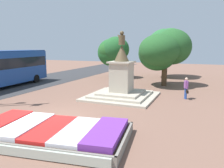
% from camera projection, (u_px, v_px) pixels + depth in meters
% --- Properties ---
extents(ground_plane, '(88.12, 88.12, 0.00)m').
position_uv_depth(ground_plane, '(57.00, 118.00, 12.23)').
color(ground_plane, brown).
extents(flower_planter, '(7.13, 4.53, 0.65)m').
position_uv_depth(flower_planter, '(50.00, 132.00, 9.47)').
color(flower_planter, '#38281C').
rests_on(flower_planter, ground_plane).
extents(statue_monument, '(5.20, 5.20, 5.13)m').
position_uv_depth(statue_monument, '(121.00, 84.00, 17.11)').
color(statue_monument, '#B2A793').
rests_on(statue_monument, ground_plane).
extents(city_bus, '(3.05, 10.97, 3.57)m').
position_uv_depth(city_bus, '(2.00, 67.00, 21.06)').
color(city_bus, '#1E4799').
rests_on(city_bus, ground_plane).
extents(pedestrian_with_handbag, '(0.41, 0.69, 1.66)m').
position_uv_depth(pedestrian_with_handbag, '(186.00, 87.00, 16.56)').
color(pedestrian_with_handbag, '#264CA5').
rests_on(pedestrian_with_handbag, ground_plane).
extents(park_tree_far_left, '(4.25, 3.56, 5.21)m').
position_uv_depth(park_tree_far_left, '(113.00, 51.00, 27.84)').
color(park_tree_far_left, brown).
rests_on(park_tree_far_left, ground_plane).
extents(park_tree_behind_statue, '(4.80, 5.41, 6.31)m').
position_uv_depth(park_tree_behind_statue, '(168.00, 46.00, 27.72)').
color(park_tree_behind_statue, brown).
rests_on(park_tree_behind_statue, ground_plane).
extents(park_tree_street_side, '(5.16, 5.35, 5.72)m').
position_uv_depth(park_tree_street_side, '(163.00, 50.00, 21.75)').
color(park_tree_street_side, '#4C3823').
rests_on(park_tree_street_side, ground_plane).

